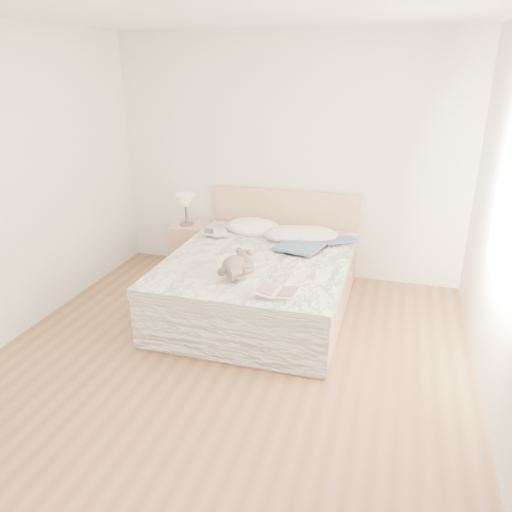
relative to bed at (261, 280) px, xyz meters
name	(u,v)px	position (x,y,z in m)	size (l,w,h in m)	color
floor	(222,371)	(0.00, -1.19, -0.31)	(4.00, 4.50, 0.00)	brown
ceiling	(211,4)	(0.00, -1.19, 2.39)	(4.00, 4.50, 0.00)	white
wall_back	(287,159)	(0.00, 1.06, 1.04)	(4.00, 0.02, 2.70)	white
bed	(261,280)	(0.00, 0.00, 0.00)	(1.72, 2.14, 1.00)	tan
nightstand	(191,246)	(-1.11, 0.79, -0.03)	(0.45, 0.40, 0.56)	tan
table_lamp	(186,203)	(-1.13, 0.76, 0.52)	(0.30, 0.30, 0.37)	#494340
pillow_left	(253,227)	(-0.28, 0.66, 0.33)	(0.63, 0.44, 0.19)	white
pillow_middle	(290,234)	(0.17, 0.53, 0.33)	(0.56, 0.39, 0.17)	silver
pillow_right	(311,235)	(0.39, 0.58, 0.33)	(0.57, 0.40, 0.17)	silver
blouse	(304,243)	(0.36, 0.32, 0.32)	(0.67, 0.71, 0.03)	navy
photo_book	(215,233)	(-0.63, 0.37, 0.32)	(0.28, 0.19, 0.02)	silver
childrens_book	(277,292)	(0.38, -0.89, 0.32)	(0.36, 0.24, 0.02)	#F9E7C8
teddy_bear	(233,272)	(-0.08, -0.63, 0.34)	(0.24, 0.34, 0.18)	brown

